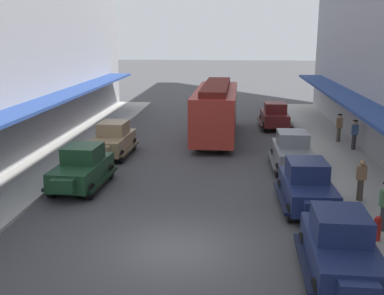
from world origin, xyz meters
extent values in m
plane|color=#424244|center=(0.00, 0.00, 0.00)|extent=(200.00, 200.00, 0.00)
cube|color=#193D23|center=(-4.74, 5.57, 0.74)|extent=(1.86, 3.97, 0.80)
cube|color=#193D23|center=(-4.73, 5.82, 1.49)|extent=(1.51, 1.76, 0.70)
cube|color=#8C9EA8|center=(-4.73, 5.82, 1.49)|extent=(1.44, 1.72, 0.42)
cube|color=#193D23|center=(-4.83, 3.44, 0.79)|extent=(0.95, 0.40, 0.52)
cube|color=black|center=(-3.79, 5.53, 0.42)|extent=(0.38, 3.52, 0.12)
cube|color=black|center=(-5.69, 5.61, 0.42)|extent=(0.38, 3.52, 0.12)
cylinder|color=black|center=(-3.99, 4.17, 0.34)|extent=(0.25, 0.69, 0.68)
cylinder|color=black|center=(-5.60, 4.24, 0.34)|extent=(0.25, 0.69, 0.68)
cylinder|color=black|center=(-3.88, 6.90, 0.34)|extent=(0.25, 0.69, 0.68)
cylinder|color=black|center=(-5.49, 6.96, 0.34)|extent=(0.25, 0.69, 0.68)
cube|color=slate|center=(4.67, 9.24, 0.74)|extent=(1.74, 3.92, 0.80)
cube|color=slate|center=(4.67, 9.49, 1.49)|extent=(1.46, 1.72, 0.70)
cube|color=#8C9EA8|center=(4.67, 9.49, 1.49)|extent=(1.39, 1.68, 0.42)
cube|color=slate|center=(4.69, 7.11, 0.79)|extent=(0.94, 0.37, 0.52)
cube|color=#393A3D|center=(5.62, 9.25, 0.42)|extent=(0.28, 3.51, 0.12)
cube|color=#393A3D|center=(3.72, 9.22, 0.42)|extent=(0.28, 3.51, 0.12)
cylinder|color=black|center=(5.49, 7.88, 0.34)|extent=(0.23, 0.68, 0.68)
cylinder|color=black|center=(3.88, 7.86, 0.34)|extent=(0.23, 0.68, 0.68)
cylinder|color=black|center=(5.46, 10.61, 0.34)|extent=(0.23, 0.68, 0.68)
cylinder|color=black|center=(3.85, 10.59, 0.34)|extent=(0.23, 0.68, 0.68)
cube|color=#19234C|center=(4.71, -1.33, 0.74)|extent=(1.78, 3.93, 0.80)
cube|color=#19234C|center=(4.71, -1.08, 1.49)|extent=(1.48, 1.73, 0.70)
cube|color=#8C9EA8|center=(4.71, -1.08, 1.49)|extent=(1.40, 1.69, 0.42)
cube|color=#19234C|center=(4.66, -3.46, 0.79)|extent=(0.94, 0.38, 0.52)
cube|color=black|center=(5.66, -1.35, 0.42)|extent=(0.31, 3.51, 0.12)
cube|color=black|center=(3.76, -1.31, 0.42)|extent=(0.31, 3.51, 0.12)
cylinder|color=black|center=(5.48, -2.71, 0.34)|extent=(0.23, 0.68, 0.68)
cylinder|color=black|center=(3.87, -2.68, 0.34)|extent=(0.23, 0.68, 0.68)
cylinder|color=black|center=(5.54, 0.02, 0.34)|extent=(0.23, 0.68, 0.68)
cylinder|color=black|center=(3.93, 0.05, 0.34)|extent=(0.23, 0.68, 0.68)
cube|color=#997F5B|center=(-4.79, 11.01, 0.74)|extent=(1.84, 3.96, 0.80)
cube|color=#997F5B|center=(-4.78, 11.26, 1.49)|extent=(1.50, 1.75, 0.70)
cube|color=#8C9EA8|center=(-4.78, 11.26, 1.49)|extent=(1.43, 1.71, 0.42)
cube|color=#997F5B|center=(-4.86, 8.89, 0.79)|extent=(0.95, 0.39, 0.52)
cube|color=#4C3F2D|center=(-3.84, 10.98, 0.42)|extent=(0.37, 3.52, 0.12)
cube|color=#4C3F2D|center=(-5.73, 11.05, 0.42)|extent=(0.37, 3.52, 0.12)
cylinder|color=black|center=(-4.03, 9.62, 0.34)|extent=(0.24, 0.69, 0.68)
cylinder|color=black|center=(-5.64, 9.68, 0.34)|extent=(0.24, 0.69, 0.68)
cylinder|color=black|center=(-3.93, 12.35, 0.34)|extent=(0.24, 0.69, 0.68)
cylinder|color=black|center=(-5.54, 12.41, 0.34)|extent=(0.24, 0.69, 0.68)
cube|color=#591919|center=(4.62, 19.46, 0.74)|extent=(1.79, 3.94, 0.80)
cube|color=#591919|center=(4.63, 19.21, 1.49)|extent=(1.48, 1.73, 0.70)
cube|color=#8C9EA8|center=(4.63, 19.21, 1.49)|extent=(1.41, 1.70, 0.42)
cube|color=#591919|center=(4.57, 21.59, 0.79)|extent=(0.94, 0.38, 0.52)
cube|color=black|center=(3.68, 19.44, 0.42)|extent=(0.32, 3.51, 0.12)
cube|color=black|center=(5.57, 19.48, 0.42)|extent=(0.32, 3.51, 0.12)
cylinder|color=black|center=(3.79, 20.81, 0.34)|extent=(0.24, 0.69, 0.68)
cylinder|color=black|center=(5.40, 20.85, 0.34)|extent=(0.24, 0.69, 0.68)
cylinder|color=black|center=(3.85, 18.08, 0.34)|extent=(0.24, 0.69, 0.68)
cylinder|color=black|center=(5.46, 18.12, 0.34)|extent=(0.24, 0.69, 0.68)
cube|color=#19234C|center=(4.58, 3.92, 0.74)|extent=(1.80, 3.94, 0.80)
cube|color=#19234C|center=(4.58, 4.17, 1.49)|extent=(1.48, 1.74, 0.70)
cube|color=#8C9EA8|center=(4.58, 4.17, 1.49)|extent=(1.41, 1.70, 0.42)
cube|color=#19234C|center=(4.64, 1.79, 0.79)|extent=(0.94, 0.38, 0.52)
cube|color=black|center=(5.53, 3.94, 0.42)|extent=(0.33, 3.52, 0.12)
cube|color=black|center=(3.63, 3.89, 0.42)|extent=(0.33, 3.52, 0.12)
cylinder|color=black|center=(5.42, 2.57, 0.34)|extent=(0.24, 0.69, 0.68)
cylinder|color=black|center=(3.81, 2.53, 0.34)|extent=(0.24, 0.69, 0.68)
cylinder|color=black|center=(5.35, 5.30, 0.34)|extent=(0.24, 0.69, 0.68)
cylinder|color=black|center=(3.74, 5.26, 0.34)|extent=(0.24, 0.69, 0.68)
cube|color=#A52D23|center=(0.64, 15.90, 1.75)|extent=(2.65, 9.64, 2.70)
cube|color=#5B1913|center=(0.64, 15.90, 3.28)|extent=(1.64, 8.66, 0.36)
cube|color=#8C9EA8|center=(0.64, 15.90, 2.22)|extent=(2.67, 8.87, 0.95)
cube|color=black|center=(0.69, 18.78, 0.20)|extent=(2.02, 1.23, 0.40)
cube|color=black|center=(0.60, 13.02, 0.20)|extent=(2.02, 1.23, 0.40)
cylinder|color=#B21E19|center=(6.35, 0.92, 0.50)|extent=(0.24, 0.24, 0.70)
sphere|color=#B21E19|center=(6.35, 0.92, 0.87)|extent=(0.20, 0.20, 0.20)
cylinder|color=#4C4238|center=(8.08, 14.92, 0.57)|extent=(0.24, 0.24, 0.85)
cube|color=#8C6647|center=(8.08, 14.92, 1.28)|extent=(0.36, 0.22, 0.56)
sphere|color=beige|center=(8.08, 14.92, 1.68)|extent=(0.22, 0.22, 0.22)
cylinder|color=black|center=(8.08, 14.92, 1.80)|extent=(0.28, 0.28, 0.04)
cylinder|color=#4C4238|center=(6.75, 4.62, 0.57)|extent=(0.24, 0.24, 0.85)
cube|color=#8C6647|center=(6.75, 4.62, 1.28)|extent=(0.36, 0.22, 0.56)
sphere|color=#9E7051|center=(6.75, 4.62, 1.68)|extent=(0.22, 0.22, 0.22)
cylinder|color=#2D2D33|center=(8.52, 12.99, 0.57)|extent=(0.24, 0.24, 0.85)
cube|color=#3F598C|center=(8.52, 12.99, 1.28)|extent=(0.36, 0.22, 0.56)
sphere|color=tan|center=(8.52, 12.99, 1.68)|extent=(0.22, 0.22, 0.22)
cylinder|color=black|center=(8.52, 12.99, 1.80)|extent=(0.28, 0.28, 0.04)
cylinder|color=#2D2D33|center=(6.78, 1.71, 0.57)|extent=(0.24, 0.24, 0.85)
camera|label=1|loc=(1.70, -13.34, 6.61)|focal=43.88mm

